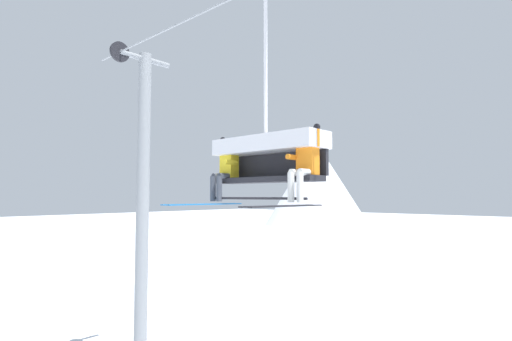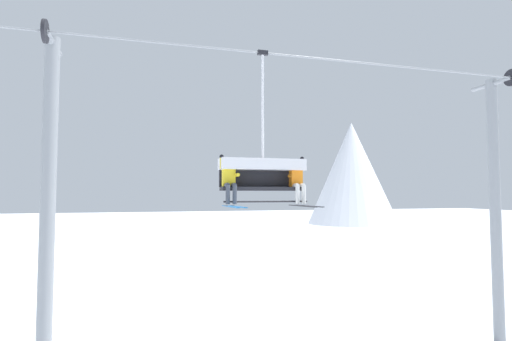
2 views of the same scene
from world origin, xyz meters
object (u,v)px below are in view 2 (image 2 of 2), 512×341
(lift_tower_near, at_px, (48,205))
(skier_orange, at_px, (298,180))
(chairlift_chair, at_px, (262,169))
(skier_yellow, at_px, (229,180))
(lift_tower_far, at_px, (495,202))

(lift_tower_near, xyz_separation_m, skier_orange, (6.26, -0.92, 0.64))
(chairlift_chair, bearing_deg, skier_yellow, -167.13)
(chairlift_chair, relative_size, skier_yellow, 2.41)
(skier_yellow, bearing_deg, chairlift_chair, 12.87)
(chairlift_chair, distance_m, skier_yellow, 1.01)
(lift_tower_far, xyz_separation_m, skier_orange, (-7.60, -0.92, 0.64))
(chairlift_chair, xyz_separation_m, skier_orange, (0.93, -0.21, -0.31))
(chairlift_chair, bearing_deg, lift_tower_far, 4.76)
(lift_tower_near, height_order, chairlift_chair, lift_tower_near)
(lift_tower_far, relative_size, skier_yellow, 5.34)
(skier_yellow, bearing_deg, skier_orange, 0.00)
(lift_tower_far, height_order, chairlift_chair, lift_tower_far)
(lift_tower_far, height_order, skier_orange, lift_tower_far)
(skier_yellow, height_order, skier_orange, same)
(chairlift_chair, height_order, skier_orange, chairlift_chair)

